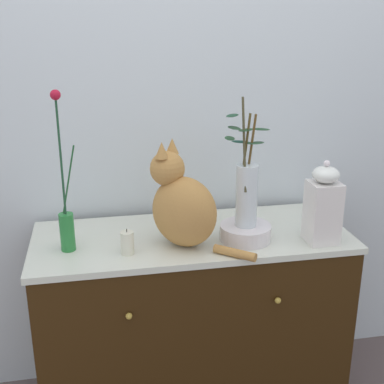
# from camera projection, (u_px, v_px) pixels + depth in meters

# --- Properties ---
(wall_back) EXTENTS (4.40, 0.08, 2.60)m
(wall_back) POSITION_uv_depth(u_px,v_px,m) (178.00, 101.00, 2.19)
(wall_back) COLOR silver
(wall_back) RESTS_ON ground_plane
(sideboard) EXTENTS (1.26, 0.52, 0.82)m
(sideboard) POSITION_uv_depth(u_px,v_px,m) (192.00, 322.00, 2.18)
(sideboard) COLOR black
(sideboard) RESTS_ON ground_plane
(cat_sitting) EXTENTS (0.39, 0.35, 0.40)m
(cat_sitting) POSITION_uv_depth(u_px,v_px,m) (182.00, 205.00, 1.91)
(cat_sitting) COLOR #B47E41
(cat_sitting) RESTS_ON sideboard
(vase_slim_green) EXTENTS (0.08, 0.05, 0.59)m
(vase_slim_green) POSITION_uv_depth(u_px,v_px,m) (66.00, 216.00, 1.87)
(vase_slim_green) COLOR #277936
(vase_slim_green) RESTS_ON sideboard
(bowl_porcelain) EXTENTS (0.20, 0.20, 0.06)m
(bowl_porcelain) POSITION_uv_depth(u_px,v_px,m) (245.00, 232.00, 1.99)
(bowl_porcelain) COLOR silver
(bowl_porcelain) RESTS_ON sideboard
(vase_glass_clear) EXTENTS (0.20, 0.13, 0.49)m
(vase_glass_clear) POSITION_uv_depth(u_px,v_px,m) (246.00, 190.00, 1.94)
(vase_glass_clear) COLOR silver
(vase_glass_clear) RESTS_ON bowl_porcelain
(jar_lidded_porcelain) EXTENTS (0.12, 0.12, 0.33)m
(jar_lidded_porcelain) POSITION_uv_depth(u_px,v_px,m) (323.00, 206.00, 1.94)
(jar_lidded_porcelain) COLOR silver
(jar_lidded_porcelain) RESTS_ON sideboard
(candle_pillar) EXTENTS (0.05, 0.05, 0.10)m
(candle_pillar) POSITION_uv_depth(u_px,v_px,m) (127.00, 243.00, 1.87)
(candle_pillar) COLOR silver
(candle_pillar) RESTS_ON sideboard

